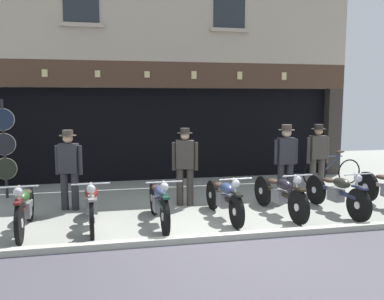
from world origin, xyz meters
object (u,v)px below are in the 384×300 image
(motorcycle_center_left, at_px, (159,201))
(motorcycle_far_left, at_px, (24,207))
(motorcycle_right, at_px, (337,192))
(advert_board_near, at_px, (255,122))
(salesman_left, at_px, (69,166))
(assistant_far_right, at_px, (318,155))
(motorcycle_center_right, at_px, (280,194))
(leaning_bicycle, at_px, (332,171))
(shopkeeper_center, at_px, (185,163))
(salesman_right, at_px, (286,157))
(motorcycle_center, at_px, (224,197))
(tyre_sign_pole, at_px, (4,145))
(advert_board_far, at_px, (291,118))
(motorcycle_left, at_px, (92,203))

(motorcycle_center_left, bearing_deg, motorcycle_far_left, -3.41)
(motorcycle_far_left, bearing_deg, motorcycle_right, 176.25)
(advert_board_near, bearing_deg, salesman_left, -150.51)
(salesman_left, distance_m, assistant_far_right, 5.85)
(motorcycle_center_right, height_order, advert_board_near, advert_board_near)
(motorcycle_center_right, bearing_deg, leaning_bicycle, -142.95)
(shopkeeper_center, bearing_deg, salesman_right, -165.49)
(motorcycle_center, height_order, motorcycle_right, motorcycle_right)
(motorcycle_center_right, relative_size, leaning_bicycle, 1.16)
(tyre_sign_pole, bearing_deg, motorcycle_far_left, -71.52)
(motorcycle_center, relative_size, advert_board_far, 2.01)
(tyre_sign_pole, distance_m, leaning_bicycle, 8.28)
(shopkeeper_center, distance_m, leaning_bicycle, 4.51)
(motorcycle_center_right, distance_m, salesman_right, 1.46)
(motorcycle_center, relative_size, shopkeeper_center, 1.16)
(advert_board_near, relative_size, advert_board_far, 0.92)
(motorcycle_left, bearing_deg, advert_board_near, -140.38)
(motorcycle_far_left, relative_size, shopkeeper_center, 1.19)
(motorcycle_far_left, xyz_separation_m, leaning_bicycle, (7.35, 2.44, -0.07))
(advert_board_far, bearing_deg, shopkeeper_center, -141.82)
(motorcycle_right, distance_m, tyre_sign_pole, 7.39)
(motorcycle_right, bearing_deg, tyre_sign_pole, -27.16)
(motorcycle_center_left, height_order, motorcycle_right, motorcycle_center_left)
(salesman_right, xyz_separation_m, advert_board_far, (1.49, 2.94, 0.77))
(motorcycle_center_left, distance_m, salesman_right, 3.41)
(motorcycle_center_right, height_order, shopkeeper_center, shopkeeper_center)
(motorcycle_right, bearing_deg, salesman_right, -73.88)
(motorcycle_far_left, height_order, motorcycle_center_right, motorcycle_far_left)
(motorcycle_far_left, xyz_separation_m, salesman_left, (0.65, 1.29, 0.49))
(motorcycle_center_left, distance_m, salesman_left, 2.22)
(motorcycle_center, relative_size, salesman_right, 1.13)
(motorcycle_left, xyz_separation_m, motorcycle_center_right, (3.64, 0.02, -0.01))
(salesman_right, bearing_deg, assistant_far_right, -153.59)
(assistant_far_right, relative_size, leaning_bicycle, 0.96)
(motorcycle_center, xyz_separation_m, tyre_sign_pole, (-4.49, 2.60, 0.83))
(motorcycle_center_left, relative_size, salesman_right, 1.17)
(motorcycle_left, bearing_deg, shopkeeper_center, -152.34)
(motorcycle_center_right, bearing_deg, motorcycle_center_left, -2.54)
(tyre_sign_pole, height_order, advert_board_far, tyre_sign_pole)
(motorcycle_center_right, distance_m, advert_board_near, 4.41)
(motorcycle_center, height_order, salesman_left, salesman_left)
(motorcycle_far_left, height_order, motorcycle_left, same)
(motorcycle_center, distance_m, assistant_far_right, 3.37)
(tyre_sign_pole, distance_m, advert_board_near, 6.84)
(motorcycle_center_left, xyz_separation_m, salesman_right, (3.09, 1.32, 0.53))
(motorcycle_center_left, bearing_deg, salesman_right, -158.52)
(salesman_right, xyz_separation_m, tyre_sign_pole, (-6.31, 1.39, 0.28))
(motorcycle_center_right, relative_size, assistant_far_right, 1.22)
(salesman_right, bearing_deg, motorcycle_left, 18.23)
(salesman_left, xyz_separation_m, salesman_right, (4.78, -0.04, 0.04))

